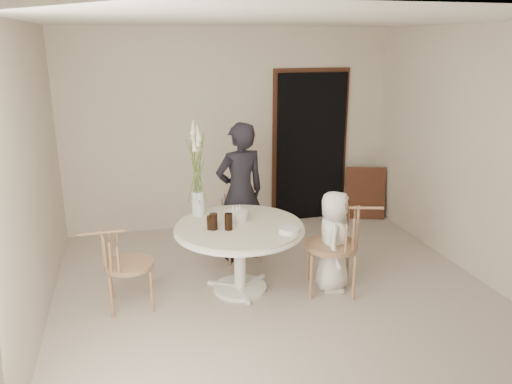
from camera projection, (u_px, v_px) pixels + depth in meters
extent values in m
plane|color=beige|center=(279.00, 296.00, 5.14)|extent=(4.50, 4.50, 0.00)
plane|color=white|center=(283.00, 20.00, 4.34)|extent=(4.50, 4.50, 0.00)
plane|color=beige|center=(231.00, 130.00, 6.82)|extent=(4.50, 0.00, 4.50)
plane|color=beige|center=(408.00, 271.00, 2.66)|extent=(4.50, 0.00, 4.50)
plane|color=beige|center=(25.00, 187.00, 4.19)|extent=(0.00, 4.50, 4.50)
plane|color=beige|center=(483.00, 156.00, 5.29)|extent=(0.00, 4.50, 4.50)
cube|color=black|center=(311.00, 148.00, 7.13)|extent=(1.00, 0.10, 2.10)
cube|color=#4F271B|center=(310.00, 143.00, 7.15)|extent=(1.12, 0.03, 2.22)
cylinder|color=white|center=(240.00, 288.00, 5.28)|extent=(0.56, 0.56, 0.04)
cylinder|color=white|center=(240.00, 260.00, 5.18)|extent=(0.12, 0.12, 0.65)
cylinder|color=white|center=(239.00, 229.00, 5.08)|extent=(1.33, 1.33, 0.03)
cylinder|color=beige|center=(239.00, 227.00, 5.07)|extent=(1.30, 1.30, 0.04)
cube|color=#4F271B|center=(365.00, 193.00, 7.30)|extent=(0.60, 0.35, 0.76)
cylinder|color=#A77F5B|center=(230.00, 248.00, 5.77)|extent=(0.03, 0.03, 0.43)
cylinder|color=#A77F5B|center=(261.00, 245.00, 5.87)|extent=(0.03, 0.03, 0.43)
cylinder|color=#A77F5B|center=(223.00, 236.00, 6.13)|extent=(0.03, 0.03, 0.43)
cylinder|color=#A77F5B|center=(253.00, 233.00, 6.23)|extent=(0.03, 0.03, 0.43)
cylinder|color=#A77F5B|center=(241.00, 222.00, 5.93)|extent=(0.48, 0.48, 0.05)
cylinder|color=#A77F5B|center=(308.00, 260.00, 5.42)|extent=(0.03, 0.03, 0.48)
cylinder|color=#A77F5B|center=(311.00, 278.00, 5.01)|extent=(0.03, 0.03, 0.48)
cylinder|color=#A77F5B|center=(348.00, 260.00, 5.41)|extent=(0.03, 0.03, 0.48)
cylinder|color=#A77F5B|center=(354.00, 278.00, 5.00)|extent=(0.03, 0.03, 0.48)
cylinder|color=#A77F5B|center=(331.00, 245.00, 5.13)|extent=(0.54, 0.54, 0.05)
cylinder|color=#A77F5B|center=(152.00, 292.00, 4.78)|extent=(0.03, 0.03, 0.42)
cylinder|color=#A77F5B|center=(149.00, 275.00, 5.13)|extent=(0.03, 0.03, 0.42)
cylinder|color=#A77F5B|center=(111.00, 298.00, 4.69)|extent=(0.03, 0.03, 0.42)
cylinder|color=#A77F5B|center=(111.00, 280.00, 5.03)|extent=(0.03, 0.03, 0.42)
cylinder|color=#A77F5B|center=(129.00, 265.00, 4.84)|extent=(0.47, 0.47, 0.05)
imported|color=black|center=(240.00, 193.00, 5.81)|extent=(0.68, 0.52, 1.65)
imported|color=white|center=(333.00, 241.00, 5.15)|extent=(0.53, 0.62, 1.08)
cylinder|color=silver|center=(237.00, 216.00, 5.17)|extent=(0.23, 0.23, 0.11)
cylinder|color=beige|center=(237.00, 208.00, 5.15)|extent=(0.01, 0.01, 0.05)
cylinder|color=beige|center=(240.00, 207.00, 5.18)|extent=(0.01, 0.01, 0.05)
cylinder|color=beige|center=(233.00, 208.00, 5.16)|extent=(0.01, 0.01, 0.05)
cylinder|color=black|center=(214.00, 222.00, 4.92)|extent=(0.09, 0.09, 0.17)
cylinder|color=black|center=(228.00, 223.00, 4.92)|extent=(0.08, 0.08, 0.14)
cylinder|color=black|center=(210.00, 223.00, 4.93)|extent=(0.08, 0.08, 0.14)
cylinder|color=black|center=(229.00, 222.00, 4.92)|extent=(0.08, 0.08, 0.17)
cylinder|color=white|center=(289.00, 230.00, 4.86)|extent=(0.23, 0.23, 0.05)
cylinder|color=silver|center=(198.00, 203.00, 5.33)|extent=(0.14, 0.14, 0.26)
cylinder|color=#517030|center=(200.00, 173.00, 5.24)|extent=(0.01, 0.01, 0.65)
cone|color=#EEE7CD|center=(199.00, 143.00, 5.15)|extent=(0.07, 0.07, 0.17)
cylinder|color=#517030|center=(199.00, 170.00, 5.25)|extent=(0.01, 0.01, 0.71)
cone|color=#EEE7CD|center=(197.00, 137.00, 5.15)|extent=(0.07, 0.07, 0.17)
cylinder|color=#517030|center=(196.00, 168.00, 5.24)|extent=(0.01, 0.01, 0.76)
cone|color=#EEE7CD|center=(195.00, 132.00, 5.13)|extent=(0.07, 0.07, 0.17)
cylinder|color=#517030|center=(194.00, 166.00, 5.22)|extent=(0.01, 0.01, 0.82)
cone|color=#EEE7CD|center=(193.00, 127.00, 5.10)|extent=(0.07, 0.07, 0.17)
cylinder|color=#517030|center=(195.00, 174.00, 5.22)|extent=(0.01, 0.01, 0.65)
cone|color=#EEE7CD|center=(194.00, 143.00, 5.12)|extent=(0.07, 0.07, 0.17)
cylinder|color=#517030|center=(197.00, 171.00, 5.20)|extent=(0.01, 0.01, 0.71)
cone|color=#EEE7CD|center=(196.00, 138.00, 5.10)|extent=(0.07, 0.07, 0.17)
cylinder|color=#517030|center=(199.00, 169.00, 5.20)|extent=(0.01, 0.01, 0.76)
cone|color=#EEE7CD|center=(198.00, 132.00, 5.09)|extent=(0.07, 0.07, 0.17)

